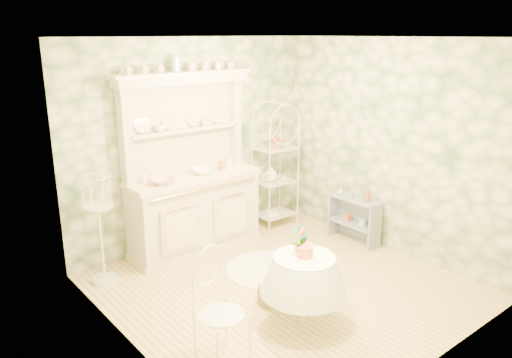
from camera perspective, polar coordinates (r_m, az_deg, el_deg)
floor at (r=5.74m, az=3.23°, el=-12.19°), size 3.60×3.60×0.00m
ceiling at (r=5.04m, az=3.74°, el=15.85°), size 3.60×3.60×0.00m
wall_left at (r=4.28m, az=-14.62°, el=-3.19°), size 3.60×3.60×0.00m
wall_right at (r=6.56m, az=15.15°, el=3.53°), size 3.60×3.60×0.00m
wall_back at (r=6.63m, az=-7.14°, el=4.12°), size 3.60×3.60×0.00m
wall_front at (r=4.16m, az=20.52°, el=-4.28°), size 3.60×3.60×0.00m
kitchen_dresser at (r=6.34m, az=-7.25°, el=1.65°), size 1.87×0.61×2.29m
bakers_rack at (r=7.23m, az=2.19°, el=1.60°), size 0.56×0.41×1.80m
side_shelf at (r=6.91m, az=11.13°, el=-4.62°), size 0.35×0.74×0.61m
round_table at (r=4.94m, az=5.43°, el=-12.67°), size 0.79×0.79×0.70m
cafe_chair at (r=4.41m, az=-3.95°, el=-15.90°), size 0.43×0.43×0.78m
birdcage_stand at (r=5.81m, az=-17.46°, el=-4.52°), size 0.37×0.37×1.49m
floor_basket at (r=5.40m, az=2.00°, el=-12.65°), size 0.50×0.50×0.25m
lace_rug at (r=6.12m, az=1.52°, el=-10.22°), size 1.28×1.28×0.01m
bowl_floral at (r=6.06m, az=-10.60°, el=-0.45°), size 0.35×0.35×0.07m
bowl_white at (r=6.40m, az=-6.19°, el=0.63°), size 0.28×0.28×0.08m
cup_left at (r=6.21m, az=-10.94°, el=5.56°), size 0.13×0.13×0.09m
cup_right at (r=6.53m, az=-5.89°, el=6.30°), size 0.13×0.13×0.09m
potted_geranium at (r=4.71m, az=5.10°, el=-7.38°), size 0.17×0.12×0.32m
bottle_amber at (r=6.70m, az=12.64°, el=-1.96°), size 0.08×0.08×0.18m
bottle_blue at (r=6.80m, az=10.80°, el=-1.83°), size 0.05×0.05×0.10m
bottle_glass at (r=6.95m, az=9.67°, el=-1.42°), size 0.07×0.07×0.08m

